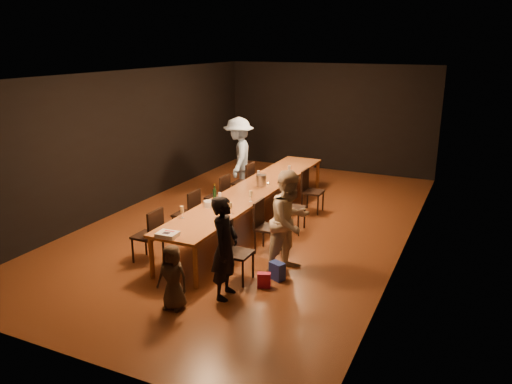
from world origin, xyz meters
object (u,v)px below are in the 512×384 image
at_px(plate_stack, 209,204).
at_px(chair_right_1, 269,227).
at_px(chair_right_2, 293,207).
at_px(ice_bucket, 261,180).
at_px(birthday_cake, 167,235).
at_px(woman_tan, 290,222).
at_px(child, 173,277).
at_px(chair_right_0, 237,253).
at_px(chair_left_2, 217,196).
at_px(woman_birthday, 225,248).
at_px(man_blue, 239,157).
at_px(chair_left_0, 147,235).
at_px(chair_left_3, 243,182).
at_px(champagne_bottle, 215,192).
at_px(table, 254,190).
at_px(chair_right_3, 313,191).
at_px(chair_left_1, 186,214).

bearing_deg(plate_stack, chair_right_1, 10.29).
distance_m(chair_right_2, ice_bucket, 0.91).
relative_size(birthday_cake, ice_bucket, 1.42).
relative_size(woman_tan, child, 1.80).
height_order(chair_right_0, chair_left_2, same).
relative_size(woman_birthday, man_blue, 0.81).
distance_m(chair_left_0, chair_left_2, 2.40).
bearing_deg(chair_right_2, plate_stack, -37.61).
height_order(chair_left_0, man_blue, man_blue).
bearing_deg(chair_left_3, plate_stack, -166.45).
xyz_separation_m(chair_right_1, plate_stack, (-1.07, -0.20, 0.34)).
distance_m(chair_right_2, champagne_bottle, 1.61).
relative_size(table, chair_left_3, 6.45).
bearing_deg(man_blue, child, -5.54).
bearing_deg(woman_tan, birthday_cake, 149.26).
bearing_deg(chair_left_2, champagne_bottle, -152.62).
xyz_separation_m(man_blue, ice_bucket, (1.21, -1.37, -0.08)).
bearing_deg(woman_birthday, birthday_cake, 81.49).
bearing_deg(chair_left_3, chair_right_2, -125.22).
relative_size(table, chair_left_0, 6.45).
bearing_deg(chair_right_2, champagne_bottle, -50.40).
bearing_deg(woman_tan, ice_bucket, 57.14).
bearing_deg(chair_right_3, plate_stack, -22.50).
relative_size(chair_right_1, chair_right_2, 1.00).
bearing_deg(ice_bucket, chair_right_1, -61.01).
height_order(chair_right_3, child, child).
distance_m(chair_right_2, plate_stack, 1.79).
distance_m(chair_left_3, birthday_cake, 4.18).
height_order(chair_right_1, man_blue, man_blue).
bearing_deg(chair_left_2, ice_bucket, -75.97).
relative_size(chair_left_1, chair_left_3, 1.00).
xyz_separation_m(chair_right_1, woman_birthday, (0.07, -1.73, 0.30)).
relative_size(chair_left_2, plate_stack, 4.76).
distance_m(chair_left_2, woman_tan, 2.90).
relative_size(chair_right_3, birthday_cake, 2.87).
bearing_deg(woman_birthday, chair_left_3, 16.17).
bearing_deg(chair_left_0, birthday_cake, -122.86).
relative_size(chair_right_3, chair_left_1, 1.00).
distance_m(table, birthday_cake, 2.90).
distance_m(chair_right_1, chair_left_3, 2.94).
bearing_deg(chair_left_2, woman_tan, -127.09).
bearing_deg(chair_left_1, woman_birthday, -134.27).
bearing_deg(birthday_cake, chair_left_1, 110.81).
height_order(chair_right_0, chair_right_1, same).
relative_size(woman_tan, plate_stack, 8.60).
bearing_deg(ice_bucket, man_blue, 131.39).
distance_m(chair_right_3, champagne_bottle, 2.53).
distance_m(chair_right_3, woman_tan, 3.02).
xyz_separation_m(chair_left_2, birthday_cake, (0.77, -2.90, 0.32)).
bearing_deg(chair_right_0, plate_stack, -133.08).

